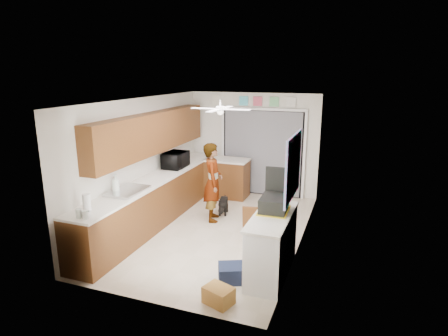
% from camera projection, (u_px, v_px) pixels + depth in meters
% --- Properties ---
extents(floor, '(5.00, 5.00, 0.00)m').
position_uv_depth(floor, '(217.00, 230.00, 7.27)').
color(floor, beige).
rests_on(floor, ground).
extents(ceiling, '(5.00, 5.00, 0.00)m').
position_uv_depth(ceiling, '(216.00, 100.00, 6.64)').
color(ceiling, white).
rests_on(ceiling, ground).
extents(wall_back, '(3.20, 0.00, 3.20)m').
position_uv_depth(wall_back, '(253.00, 144.00, 9.23)').
color(wall_back, silver).
rests_on(wall_back, ground).
extents(wall_front, '(3.20, 0.00, 3.20)m').
position_uv_depth(wall_front, '(145.00, 215.00, 4.68)').
color(wall_front, silver).
rests_on(wall_front, ground).
extents(wall_left, '(0.00, 5.00, 5.00)m').
position_uv_depth(wall_left, '(142.00, 161.00, 7.49)').
color(wall_left, silver).
rests_on(wall_left, ground).
extents(wall_right, '(0.00, 5.00, 5.00)m').
position_uv_depth(wall_right, '(303.00, 176.00, 6.43)').
color(wall_right, silver).
rests_on(wall_right, ground).
extents(left_base_cabinets, '(0.60, 4.80, 0.90)m').
position_uv_depth(left_base_cabinets, '(157.00, 200.00, 7.59)').
color(left_base_cabinets, brown).
rests_on(left_base_cabinets, floor).
extents(left_countertop, '(0.62, 4.80, 0.04)m').
position_uv_depth(left_countertop, '(157.00, 178.00, 7.47)').
color(left_countertop, white).
rests_on(left_countertop, left_base_cabinets).
extents(upper_cabinets, '(0.32, 4.00, 0.80)m').
position_uv_depth(upper_cabinets, '(153.00, 133.00, 7.48)').
color(upper_cabinets, brown).
rests_on(upper_cabinets, wall_left).
extents(sink_basin, '(0.50, 0.76, 0.06)m').
position_uv_depth(sink_basin, '(128.00, 191.00, 6.55)').
color(sink_basin, silver).
rests_on(sink_basin, left_countertop).
extents(faucet, '(0.03, 0.03, 0.22)m').
position_uv_depth(faucet, '(118.00, 185.00, 6.59)').
color(faucet, silver).
rests_on(faucet, left_countertop).
extents(peninsula_base, '(1.00, 0.60, 0.90)m').
position_uv_depth(peninsula_base, '(227.00, 179.00, 9.14)').
color(peninsula_base, brown).
rests_on(peninsula_base, floor).
extents(peninsula_top, '(1.04, 0.64, 0.04)m').
position_uv_depth(peninsula_top, '(227.00, 160.00, 9.02)').
color(peninsula_top, white).
rests_on(peninsula_top, peninsula_base).
extents(back_opening_recess, '(2.00, 0.06, 2.10)m').
position_uv_depth(back_opening_recess, '(262.00, 153.00, 9.17)').
color(back_opening_recess, black).
rests_on(back_opening_recess, wall_back).
extents(curtain_panel, '(1.90, 0.03, 2.05)m').
position_uv_depth(curtain_panel, '(262.00, 153.00, 9.13)').
color(curtain_panel, gray).
rests_on(curtain_panel, wall_back).
extents(door_trim_left, '(0.06, 0.04, 2.10)m').
position_uv_depth(door_trim_left, '(223.00, 150.00, 9.48)').
color(door_trim_left, white).
rests_on(door_trim_left, wall_back).
extents(door_trim_right, '(0.06, 0.04, 2.10)m').
position_uv_depth(door_trim_right, '(304.00, 156.00, 8.80)').
color(door_trim_right, white).
rests_on(door_trim_right, wall_back).
extents(door_trim_head, '(2.10, 0.04, 0.06)m').
position_uv_depth(door_trim_head, '(263.00, 109.00, 8.87)').
color(door_trim_head, white).
rests_on(door_trim_head, wall_back).
extents(header_frame_1, '(0.22, 0.02, 0.22)m').
position_uv_depth(header_frame_1, '(244.00, 101.00, 9.02)').
color(header_frame_1, '#52C7DC').
rests_on(header_frame_1, wall_back).
extents(header_frame_2, '(0.22, 0.02, 0.22)m').
position_uv_depth(header_frame_2, '(258.00, 101.00, 8.91)').
color(header_frame_2, '#CD4C65').
rests_on(header_frame_2, wall_back).
extents(header_frame_3, '(0.22, 0.02, 0.22)m').
position_uv_depth(header_frame_3, '(274.00, 102.00, 8.77)').
color(header_frame_3, '#6CBD7C').
rests_on(header_frame_3, wall_back).
extents(header_frame_4, '(0.22, 0.02, 0.22)m').
position_uv_depth(header_frame_4, '(291.00, 102.00, 8.64)').
color(header_frame_4, silver).
rests_on(header_frame_4, wall_back).
extents(route66_sign, '(0.22, 0.02, 0.26)m').
position_uv_depth(route66_sign, '(217.00, 100.00, 9.25)').
color(route66_sign, silver).
rests_on(route66_sign, wall_back).
extents(right_counter_base, '(0.50, 1.40, 0.90)m').
position_uv_depth(right_counter_base, '(272.00, 246.00, 5.62)').
color(right_counter_base, white).
rests_on(right_counter_base, floor).
extents(right_counter_top, '(0.54, 1.44, 0.04)m').
position_uv_depth(right_counter_top, '(272.00, 216.00, 5.50)').
color(right_counter_top, white).
rests_on(right_counter_top, right_counter_base).
extents(abstract_painting, '(0.03, 1.15, 0.95)m').
position_uv_depth(abstract_painting, '(293.00, 167.00, 5.42)').
color(abstract_painting, '#F55AD1').
rests_on(abstract_painting, wall_right).
extents(ceiling_fan, '(1.14, 1.14, 0.24)m').
position_uv_depth(ceiling_fan, '(220.00, 109.00, 6.87)').
color(ceiling_fan, white).
rests_on(ceiling_fan, ceiling).
extents(microwave, '(0.43, 0.63, 0.34)m').
position_uv_depth(microwave, '(176.00, 160.00, 8.18)').
color(microwave, black).
rests_on(microwave, left_countertop).
extents(soap_bottle, '(0.15, 0.15, 0.34)m').
position_uv_depth(soap_bottle, '(116.00, 184.00, 6.47)').
color(soap_bottle, silver).
rests_on(soap_bottle, left_countertop).
extents(cup, '(0.13, 0.13, 0.10)m').
position_uv_depth(cup, '(86.00, 214.00, 5.39)').
color(cup, white).
rests_on(cup, left_countertop).
extents(jar_a, '(0.10, 0.10, 0.12)m').
position_uv_depth(jar_a, '(85.00, 215.00, 5.35)').
color(jar_a, silver).
rests_on(jar_a, left_countertop).
extents(jar_b, '(0.11, 0.11, 0.14)m').
position_uv_depth(jar_b, '(79.00, 213.00, 5.39)').
color(jar_b, silver).
rests_on(jar_b, left_countertop).
extents(paper_towel_roll, '(0.15, 0.15, 0.26)m').
position_uv_depth(paper_towel_roll, '(87.00, 203.00, 5.64)').
color(paper_towel_roll, white).
rests_on(paper_towel_roll, left_countertop).
extents(suitcase, '(0.41, 0.53, 0.22)m').
position_uv_depth(suitcase, '(274.00, 204.00, 5.65)').
color(suitcase, black).
rests_on(suitcase, right_counter_top).
extents(suitcase_rim, '(0.46, 0.59, 0.02)m').
position_uv_depth(suitcase_rim, '(274.00, 211.00, 5.68)').
color(suitcase_rim, yellow).
rests_on(suitcase_rim, suitcase).
extents(suitcase_lid, '(0.42, 0.04, 0.50)m').
position_uv_depth(suitcase_lid, '(279.00, 183.00, 5.85)').
color(suitcase_lid, black).
rests_on(suitcase_lid, suitcase).
extents(cardboard_box, '(0.44, 0.39, 0.23)m').
position_uv_depth(cardboard_box, '(219.00, 295.00, 4.95)').
color(cardboard_box, '#A67D34').
rests_on(cardboard_box, floor).
extents(navy_crate, '(0.50, 0.46, 0.24)m').
position_uv_depth(navy_crate, '(232.00, 273.00, 5.49)').
color(navy_crate, black).
rests_on(navy_crate, floor).
extents(cabinet_door_panel, '(0.42, 0.23, 0.59)m').
position_uv_depth(cabinet_door_panel, '(253.00, 221.00, 6.95)').
color(cabinet_door_panel, brown).
rests_on(cabinet_door_panel, floor).
extents(man, '(0.57, 0.69, 1.62)m').
position_uv_depth(man, '(213.00, 182.00, 7.59)').
color(man, white).
rests_on(man, floor).
extents(dog, '(0.30, 0.52, 0.39)m').
position_uv_depth(dog, '(223.00, 205.00, 8.05)').
color(dog, black).
rests_on(dog, floor).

